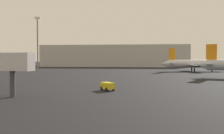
{
  "coord_description": "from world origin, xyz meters",
  "views": [
    {
      "loc": [
        1.2,
        -12.51,
        5.32
      ],
      "look_at": [
        -5.01,
        37.92,
        3.42
      ],
      "focal_mm": 41.0,
      "sensor_mm": 36.0,
      "label": 1
    }
  ],
  "objects": [
    {
      "name": "terminal_building",
      "position": [
        -15.89,
        138.53,
        6.22
      ],
      "size": [
        84.21,
        21.55,
        12.45
      ],
      "primitive_type": "cube",
      "color": "#B7B7B2",
      "rests_on": "ground_plane"
    },
    {
      "name": "baggage_cart",
      "position": [
        -4.52,
        27.99,
        0.76
      ],
      "size": [
        2.51,
        2.69,
        1.3
      ],
      "rotation": [
        0.0,
        0.0,
        2.24
      ],
      "color": "gold",
      "rests_on": "ground_plane"
    },
    {
      "name": "airplane_distant",
      "position": [
        20.82,
        88.03,
        2.93
      ],
      "size": [
        26.66,
        17.83,
        8.82
      ],
      "rotation": [
        0.0,
        0.0,
        0.15
      ],
      "color": "silver",
      "rests_on": "ground_plane"
    },
    {
      "name": "light_mast_left",
      "position": [
        -41.25,
        86.38,
        12.12
      ],
      "size": [
        2.4,
        0.5,
        21.67
      ],
      "color": "slate",
      "rests_on": "ground_plane"
    }
  ]
}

